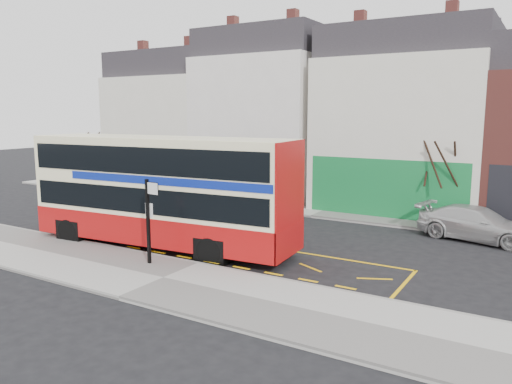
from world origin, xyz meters
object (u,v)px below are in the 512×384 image
Objects in this scene: car_silver at (186,196)px; street_tree_right at (442,151)px; car_white at (477,224)px; street_tree_left at (99,140)px; double_decker_bus at (162,190)px; bus_stop_post at (149,214)px; car_grey at (255,202)px.

car_silver is 0.68× the size of street_tree_right.
car_white is 0.97× the size of street_tree_left.
street_tree_left is at bearing 141.26° from double_decker_bus.
car_white is (11.09, 8.02, -1.68)m from double_decker_bus.
double_decker_bus is 2.16× the size of street_tree_right.
street_tree_right is (7.62, 12.62, 1.69)m from bus_stop_post.
double_decker_bus is 3.78× the size of bus_stop_post.
street_tree_right is (14.04, 2.59, 3.07)m from car_silver.
bus_stop_post is 14.21m from car_white.
bus_stop_post reaches higher than car_white.
street_tree_right is at bearing 64.42° from bus_stop_post.
double_decker_bus is 8.13m from car_grey.
street_tree_right is at bearing 0.70° from street_tree_left.
street_tree_right reaches higher than car_silver.
street_tree_right is (23.84, 0.29, 0.10)m from street_tree_left.
car_silver is 16.11m from car_white.
double_decker_bus is at bearing 126.88° from bus_stop_post.
car_silver is at bearing 102.50° from car_white.
car_grey is 14.93m from street_tree_left.
double_decker_bus is 2.29× the size of car_white.
bus_stop_post is 20.43m from street_tree_left.
double_decker_bus reaches higher than car_silver.
street_tree_left is at bearing 63.35° from car_silver.
double_decker_bus is 3.19× the size of car_silver.
car_grey is (4.69, 0.20, 0.05)m from car_silver.
bus_stop_post is at bearing -168.46° from car_grey.
car_silver is 4.70m from car_grey.
bus_stop_post is at bearing -160.87° from car_silver.
car_white is at bearing -4.45° from street_tree_left.
bus_stop_post is at bearing -121.14° from street_tree_right.
bus_stop_post is at bearing -37.24° from street_tree_left.
street_tree_left is at bearing 83.75° from car_grey.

